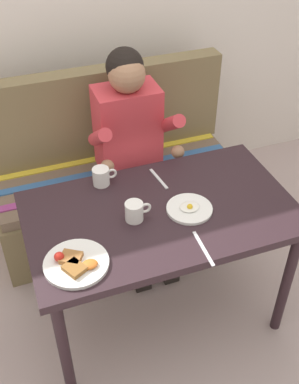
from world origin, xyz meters
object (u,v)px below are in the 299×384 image
(plate_breakfast, at_px, (76,263))
(plate_eggs, at_px, (189,209))
(person, at_px, (132,138))
(coffee_mug_second, at_px, (135,211))
(coffee_mug, at_px, (102,176))
(knife, at_px, (203,248))
(table, at_px, (161,224))
(fork, at_px, (159,179))
(couch, at_px, (115,182))

(plate_breakfast, height_order, plate_eggs, plate_breakfast)
(person, xyz_separation_m, coffee_mug_second, (-0.18, -0.60, 0.03))
(coffee_mug, xyz_separation_m, coffee_mug_second, (0.07, -0.29, 0.00))
(knife, bearing_deg, plate_eggs, 81.70)
(plate_eggs, height_order, coffee_mug_second, coffee_mug_second)
(table, bearing_deg, plate_breakfast, -156.08)
(coffee_mug_second, relative_size, fork, 0.69)
(plate_breakfast, bearing_deg, table, 23.92)
(couch, distance_m, plate_breakfast, 1.13)
(coffee_mug, bearing_deg, person, 51.35)
(coffee_mug, distance_m, fork, 0.28)
(plate_breakfast, distance_m, knife, 0.51)
(fork, bearing_deg, plate_breakfast, -147.91)
(couch, xyz_separation_m, coffee_mug_second, (-0.13, -0.78, 0.45))
(table, xyz_separation_m, coffee_mug, (-0.19, 0.27, 0.13))
(plate_breakfast, bearing_deg, fork, 39.08)
(person, relative_size, coffee_mug_second, 10.27)
(coffee_mug, xyz_separation_m, fork, (0.27, -0.06, -0.04))
(knife, bearing_deg, table, 107.01)
(plate_breakfast, xyz_separation_m, plate_eggs, (0.55, 0.15, -0.00))
(person, xyz_separation_m, fork, (0.01, -0.37, -0.01))
(person, distance_m, fork, 0.37)
(person, height_order, coffee_mug_second, person)
(person, bearing_deg, coffee_mug_second, -107.01)
(couch, bearing_deg, coffee_mug, -111.63)
(table, bearing_deg, plate_eggs, -19.48)
(table, height_order, coffee_mug, coffee_mug)
(person, distance_m, plate_breakfast, 0.92)
(person, relative_size, plate_eggs, 5.92)
(couch, distance_m, person, 0.45)
(couch, relative_size, plate_eggs, 7.03)
(plate_breakfast, relative_size, plate_eggs, 1.25)
(table, bearing_deg, coffee_mug_second, -173.72)
(person, relative_size, knife, 6.06)
(couch, relative_size, coffee_mug_second, 12.20)
(coffee_mug, bearing_deg, knife, -64.05)
(table, relative_size, coffee_mug, 10.17)
(table, relative_size, couch, 0.83)
(table, xyz_separation_m, fork, (0.07, 0.22, 0.08))
(plate_breakfast, xyz_separation_m, knife, (0.50, -0.09, -0.01))
(person, distance_m, plate_eggs, 0.63)
(table, distance_m, plate_breakfast, 0.48)
(coffee_mug, relative_size, coffee_mug_second, 1.00)
(coffee_mug, distance_m, coffee_mug_second, 0.30)
(person, bearing_deg, plate_eggs, -84.53)
(plate_breakfast, distance_m, plate_eggs, 0.57)
(table, distance_m, couch, 0.83)
(coffee_mug_second, distance_m, fork, 0.31)
(coffee_mug, height_order, coffee_mug_second, same)
(table, relative_size, plate_eggs, 5.86)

